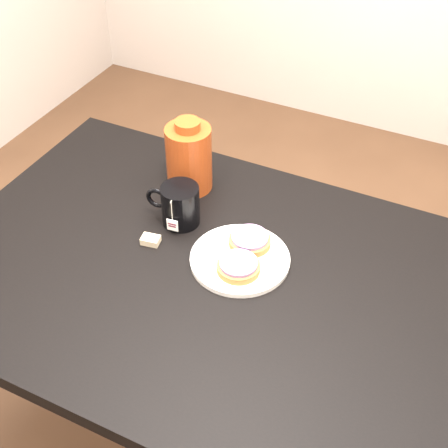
% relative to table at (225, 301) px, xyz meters
% --- Properties ---
extents(ground_plane, '(4.00, 4.00, 0.00)m').
position_rel_table_xyz_m(ground_plane, '(0.00, 0.00, -0.67)').
color(ground_plane, brown).
extents(table, '(1.40, 0.90, 0.75)m').
position_rel_table_xyz_m(table, '(0.00, 0.00, 0.00)').
color(table, black).
rests_on(table, ground_plane).
extents(plate, '(0.24, 0.24, 0.02)m').
position_rel_table_xyz_m(plate, '(0.01, 0.07, 0.09)').
color(plate, white).
rests_on(plate, table).
extents(bagel_back, '(0.14, 0.14, 0.03)m').
position_rel_table_xyz_m(bagel_back, '(0.01, 0.12, 0.11)').
color(bagel_back, brown).
rests_on(bagel_back, plate).
extents(bagel_front, '(0.11, 0.11, 0.03)m').
position_rel_table_xyz_m(bagel_front, '(0.02, 0.02, 0.11)').
color(bagel_front, brown).
rests_on(bagel_front, plate).
extents(mug, '(0.15, 0.11, 0.11)m').
position_rel_table_xyz_m(mug, '(-0.19, 0.13, 0.14)').
color(mug, black).
rests_on(mug, table).
extents(teabag_pouch, '(0.05, 0.04, 0.02)m').
position_rel_table_xyz_m(teabag_pouch, '(-0.22, 0.03, 0.09)').
color(teabag_pouch, '#C6B793').
rests_on(teabag_pouch, table).
extents(bagel_package, '(0.13, 0.13, 0.21)m').
position_rel_table_xyz_m(bagel_package, '(-0.24, 0.27, 0.18)').
color(bagel_package, maroon).
rests_on(bagel_package, table).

